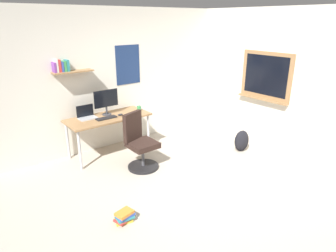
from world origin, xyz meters
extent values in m
plane|color=#ADA393|center=(0.00, 0.00, 0.00)|extent=(5.20, 5.20, 0.00)
cube|color=silver|center=(0.00, 2.45, 1.30)|extent=(5.00, 0.10, 2.60)
cube|color=#997047|center=(-0.84, 2.30, 1.55)|extent=(0.68, 0.20, 0.02)
cube|color=navy|center=(0.29, 2.39, 1.55)|extent=(0.52, 0.01, 0.74)
cube|color=#7A3D99|center=(-1.13, 2.33, 1.64)|extent=(0.03, 0.14, 0.16)
cube|color=silver|center=(-1.10, 2.33, 1.67)|extent=(0.03, 0.14, 0.22)
cube|color=#C63833|center=(-1.06, 2.33, 1.66)|extent=(0.04, 0.14, 0.20)
cube|color=#3851B2|center=(-1.01, 2.33, 1.64)|extent=(0.03, 0.14, 0.16)
cube|color=#3D934C|center=(-0.97, 2.33, 1.65)|extent=(0.04, 0.14, 0.17)
cube|color=teal|center=(-0.92, 2.33, 1.66)|extent=(0.04, 0.14, 0.19)
cube|color=silver|center=(2.45, 0.00, 1.30)|extent=(0.10, 5.00, 2.60)
cube|color=#997047|center=(2.38, 0.72, 1.35)|extent=(0.04, 1.10, 0.90)
cube|color=black|center=(2.37, 0.72, 1.35)|extent=(0.01, 0.94, 0.76)
cube|color=#997047|center=(2.34, 0.72, 0.89)|extent=(0.12, 1.10, 0.03)
cube|color=#997047|center=(-0.38, 2.04, 0.71)|extent=(1.49, 0.66, 0.03)
cylinder|color=#B7B7BC|center=(-1.07, 1.77, 0.35)|extent=(0.04, 0.04, 0.69)
cylinder|color=#B7B7BC|center=(0.30, 1.77, 0.35)|extent=(0.04, 0.04, 0.69)
cylinder|color=#B7B7BC|center=(-1.07, 2.31, 0.35)|extent=(0.04, 0.04, 0.69)
cylinder|color=#B7B7BC|center=(0.30, 2.31, 0.35)|extent=(0.04, 0.04, 0.69)
cylinder|color=black|center=(-0.22, 1.18, 0.02)|extent=(0.52, 0.52, 0.04)
cylinder|color=#4C4C51|center=(-0.22, 1.18, 0.21)|extent=(0.05, 0.05, 0.34)
cube|color=black|center=(-0.22, 1.18, 0.42)|extent=(0.44, 0.44, 0.09)
cube|color=black|center=(-0.28, 1.37, 0.71)|extent=(0.40, 0.19, 0.48)
cube|color=#ADAFB5|center=(-0.72, 2.16, 0.74)|extent=(0.31, 0.21, 0.02)
cube|color=black|center=(-0.72, 2.25, 0.85)|extent=(0.31, 0.01, 0.21)
cylinder|color=#38383D|center=(-0.35, 2.16, 0.73)|extent=(0.17, 0.17, 0.01)
cylinder|color=#38383D|center=(-0.35, 2.16, 0.81)|extent=(0.03, 0.03, 0.14)
cube|color=black|center=(-0.35, 2.15, 1.04)|extent=(0.46, 0.02, 0.31)
cube|color=black|center=(-0.46, 1.96, 0.74)|extent=(0.37, 0.13, 0.02)
ellipsoid|color=#262628|center=(-0.18, 1.96, 0.74)|extent=(0.10, 0.06, 0.03)
cylinder|color=#338C4C|center=(0.26, 2.01, 0.77)|extent=(0.08, 0.08, 0.09)
ellipsoid|color=black|center=(1.64, 0.60, 0.20)|extent=(0.32, 0.22, 0.41)
cube|color=gold|center=(-1.20, 0.16, 0.02)|extent=(0.24, 0.20, 0.03)
cube|color=#C63833|center=(-1.21, 0.14, 0.04)|extent=(0.24, 0.19, 0.02)
cube|color=teal|center=(-1.20, 0.13, 0.07)|extent=(0.22, 0.17, 0.03)
cube|color=#3851B2|center=(-1.19, 0.13, 0.10)|extent=(0.22, 0.17, 0.03)
cube|color=orange|center=(-1.20, 0.13, 0.13)|extent=(0.24, 0.19, 0.04)
camera|label=1|loc=(-2.67, -2.61, 2.38)|focal=31.66mm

